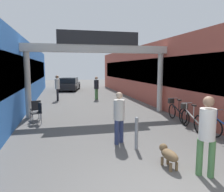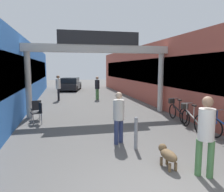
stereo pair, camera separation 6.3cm
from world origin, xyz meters
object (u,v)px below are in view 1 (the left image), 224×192
Objects in this scene: cafe_chair_black_nearer at (38,111)px; bollard_post_metal at (136,133)px; bicycle_silver_third at (190,118)px; pedestrian_elderly_walking at (57,86)px; bicycle_black_farthest at (176,111)px; pedestrian_carrying_crate at (96,86)px; dog_on_leash at (168,154)px; parked_car_black at (69,84)px; pedestrian_with_dog at (207,131)px; cafe_chair_black_farther at (36,108)px; pedestrian_companion at (119,114)px.

bollard_post_metal is at bearing -50.53° from cafe_chair_black_nearer.
pedestrian_elderly_walking is at bearing 120.33° from bicycle_silver_third.
pedestrian_carrying_crate is at bearing 108.77° from bicycle_black_farthest.
pedestrian_carrying_crate is 8.82m from bicycle_silver_third.
dog_on_leash is at bearing -121.71° from bicycle_black_farthest.
pedestrian_carrying_crate is 0.40× the size of parked_car_black.
pedestrian_carrying_crate is 10.08m from bollard_post_metal.
pedestrian_with_dog is 1.04× the size of bicycle_black_farthest.
bicycle_silver_third is (5.06, -8.66, -0.61)m from pedestrian_elderly_walking.
parked_car_black reaches higher than cafe_chair_black_farther.
bicycle_black_farthest is 1.77× the size of bollard_post_metal.
bollard_post_metal is (-2.75, -1.55, 0.05)m from bicycle_silver_third.
pedestrian_carrying_crate is 1.01× the size of bicycle_silver_third.
cafe_chair_black_farther is at bearing 123.18° from pedestrian_with_dog.
dog_on_leash is 6.03m from cafe_chair_black_nearer.
pedestrian_carrying_crate reaches higher than parked_car_black.
pedestrian_elderly_walking is 6.56m from cafe_chair_black_nearer.
parked_car_black is (-1.54, 18.42, 0.33)m from dog_on_leash.
pedestrian_carrying_crate is at bearing 84.97° from pedestrian_companion.
bicycle_silver_third is (2.40, 2.81, 0.13)m from dog_on_leash.
pedestrian_with_dog is at bearing -87.88° from pedestrian_carrying_crate.
pedestrian_carrying_crate is at bearing 104.99° from bicycle_silver_third.
pedestrian_elderly_walking is at bearing 101.49° from pedestrian_companion.
parked_car_black is at bearing 93.98° from bollard_post_metal.
dog_on_leash is at bearing -130.56° from bicycle_silver_third.
pedestrian_carrying_crate is 2.79m from pedestrian_elderly_walking.
parked_car_black is (1.12, 6.96, -0.40)m from pedestrian_elderly_walking.
bicycle_black_farthest is at bearing -54.49° from pedestrian_elderly_walking.
pedestrian_with_dog reaches higher than bicycle_black_farthest.
pedestrian_with_dog is 1.08m from dog_on_leash.
bollard_post_metal is at bearing -86.02° from parked_car_black.
bicycle_silver_third is 1.77× the size of bollard_post_metal.
pedestrian_with_dog is at bearing -56.82° from cafe_chair_black_farther.
bicycle_silver_third is (1.84, 3.40, -0.58)m from pedestrian_with_dog.
pedestrian_companion is 0.82m from bollard_post_metal.
parked_car_black is at bearing 80.86° from pedestrian_elderly_walking.
cafe_chair_black_nearer is 0.76m from cafe_chair_black_farther.
pedestrian_carrying_crate is 0.94× the size of pedestrian_elderly_walking.
pedestrian_companion is 0.38× the size of parked_car_black.
cafe_chair_black_farther is at bearing 101.45° from cafe_chair_black_nearer.
pedestrian_carrying_crate is at bearing 56.70° from cafe_chair_black_farther.
pedestrian_with_dog is at bearing -46.59° from dog_on_leash.
bicycle_silver_third is at bearing 49.44° from dog_on_leash.
cafe_chair_black_farther is (-2.85, 3.86, -0.38)m from pedestrian_companion.
pedestrian_companion is at bearing -78.51° from pedestrian_elderly_walking.
pedestrian_elderly_walking is 1.90× the size of bollard_post_metal.
bollard_post_metal is (-0.35, 1.25, 0.18)m from dog_on_leash.
bicycle_silver_third is at bearing -20.40° from cafe_chair_black_nearer.
pedestrian_elderly_walking is 2.62× the size of dog_on_leash.
pedestrian_elderly_walking reaches higher than cafe_chair_black_nearer.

